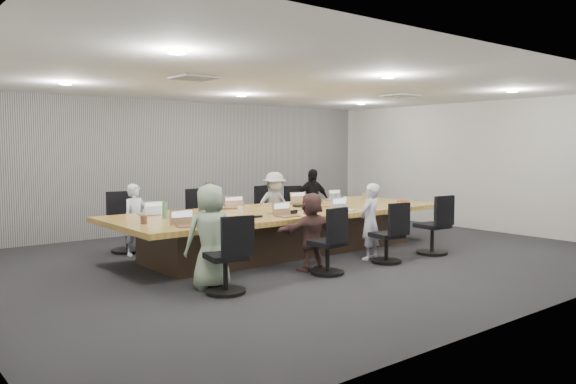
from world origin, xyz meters
TOP-DOWN VIEW (x-y plane):
  - floor at (0.00, 0.00)m, footprint 10.00×8.00m
  - ceiling at (0.00, 0.00)m, footprint 10.00×8.00m
  - wall_back at (0.00, 4.00)m, footprint 10.00×0.00m
  - wall_front at (0.00, -4.00)m, footprint 10.00×0.00m
  - wall_right at (5.00, 0.00)m, footprint 0.00×8.00m
  - curtain at (0.00, 3.92)m, footprint 9.80×0.04m
  - conference_table at (0.00, 0.50)m, footprint 6.00×2.20m
  - chair_0 at (-2.11, 2.20)m, footprint 0.66×0.66m
  - chair_1 at (-0.64, 2.20)m, footprint 0.58×0.58m
  - chair_2 at (0.81, 2.20)m, footprint 0.71×0.71m
  - chair_3 at (1.80, 2.20)m, footprint 0.63×0.63m
  - chair_4 at (-2.27, -1.20)m, footprint 0.62×0.62m
  - chair_5 at (-0.56, -1.20)m, footprint 0.55×0.55m
  - chair_6 at (0.70, -1.20)m, footprint 0.56×0.56m
  - chair_7 at (1.85, -1.20)m, footprint 0.59×0.59m
  - person_0 at (-2.11, 1.85)m, footprint 0.49×0.37m
  - laptop_0 at (-2.11, 1.30)m, footprint 0.34×0.24m
  - person_1 at (-0.64, 1.85)m, footprint 0.66×0.57m
  - laptop_1 at (-0.64, 1.30)m, footprint 0.38×0.29m
  - person_2 at (0.81, 1.85)m, footprint 0.90×0.58m
  - laptop_2 at (0.81, 1.30)m, footprint 0.36×0.26m
  - person_3 at (1.80, 1.85)m, footprint 0.85×0.51m
  - laptop_3 at (1.80, 1.30)m, footprint 0.30×0.21m
  - person_4 at (-2.27, -0.85)m, footprint 0.73×0.55m
  - laptop_4 at (-2.27, -0.30)m, footprint 0.37×0.29m
  - person_5 at (-0.56, -0.85)m, footprint 1.08×0.36m
  - laptop_5 at (-0.56, -0.30)m, footprint 0.34×0.24m
  - person_6 at (0.70, -0.85)m, footprint 0.51×0.40m
  - laptop_6 at (0.70, -0.30)m, footprint 0.32×0.25m
  - bottle_green_left at (-2.16, 0.65)m, footprint 0.09×0.09m
  - bottle_green_right at (0.79, 0.08)m, footprint 0.09×0.09m
  - bottle_clear at (-1.44, 0.73)m, footprint 0.07×0.07m
  - cup_white_far at (-0.83, 0.61)m, footprint 0.08×0.08m
  - cup_white_near at (1.85, 0.90)m, footprint 0.09×0.09m
  - mug_brown at (-2.65, 0.31)m, footprint 0.11×0.11m
  - mic_left at (-0.98, -0.07)m, footprint 0.14×0.10m
  - mic_right at (0.49, 0.73)m, footprint 0.16×0.11m
  - stapler at (-0.25, -0.06)m, footprint 0.17×0.08m
  - canvas_bag at (2.35, 0.72)m, footprint 0.30×0.22m
  - snack_packet at (2.65, 0.13)m, footprint 0.21×0.16m

SIDE VIEW (x-z plane):
  - floor at x=0.00m, z-range 0.00..0.00m
  - chair_6 at x=0.70m, z-range 0.00..0.73m
  - chair_3 at x=1.80m, z-range 0.00..0.75m
  - chair_5 at x=-0.56m, z-range 0.00..0.75m
  - chair_4 at x=-2.27m, z-range 0.00..0.78m
  - conference_table at x=0.00m, z-range 0.03..0.77m
  - chair_7 at x=1.85m, z-range 0.00..0.81m
  - chair_2 at x=0.81m, z-range 0.00..0.82m
  - chair_1 at x=-0.64m, z-range 0.00..0.84m
  - chair_0 at x=-2.11m, z-range 0.00..0.88m
  - person_5 at x=-0.56m, z-range 0.00..1.15m
  - person_1 at x=-0.64m, z-range 0.00..1.17m
  - person_0 at x=-2.11m, z-range 0.00..1.20m
  - person_6 at x=0.70m, z-range 0.00..1.23m
  - person_2 at x=0.81m, z-range 0.00..1.31m
  - person_4 at x=-2.27m, z-range 0.00..1.35m
  - person_3 at x=1.80m, z-range 0.00..1.36m
  - laptop_0 at x=-2.11m, z-range 0.74..0.76m
  - laptop_1 at x=-0.64m, z-range 0.74..0.76m
  - laptop_2 at x=0.81m, z-range 0.74..0.76m
  - laptop_3 at x=1.80m, z-range 0.74..0.76m
  - laptop_4 at x=-2.27m, z-range 0.74..0.76m
  - laptop_5 at x=-0.56m, z-range 0.74..0.76m
  - laptop_6 at x=0.70m, z-range 0.74..0.76m
  - mic_left at x=-0.98m, z-range 0.74..0.77m
  - mic_right at x=0.49m, z-range 0.74..0.77m
  - snack_packet at x=2.65m, z-range 0.74..0.78m
  - stapler at x=-0.25m, z-range 0.74..0.80m
  - cup_white_near at x=1.85m, z-range 0.74..0.84m
  - cup_white_far at x=-0.83m, z-range 0.74..0.84m
  - mug_brown at x=-2.65m, z-range 0.74..0.85m
  - canvas_bag at x=2.35m, z-range 0.74..0.89m
  - bottle_clear at x=-1.44m, z-range 0.74..0.96m
  - bottle_green_right at x=0.79m, z-range 0.74..0.99m
  - bottle_green_left at x=-2.16m, z-range 0.74..1.00m
  - wall_back at x=0.00m, z-range 0.00..2.80m
  - wall_front at x=0.00m, z-range 0.00..2.80m
  - wall_right at x=5.00m, z-range 0.00..2.80m
  - curtain at x=0.00m, z-range 0.00..2.80m
  - ceiling at x=0.00m, z-range 2.80..2.80m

